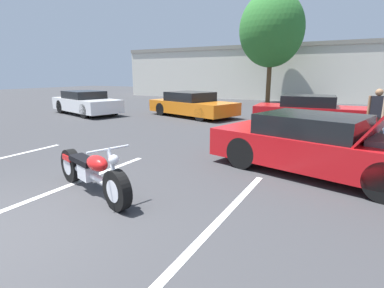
# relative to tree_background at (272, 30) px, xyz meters

# --- Properties ---
(parking_stripe_middle) EXTENTS (0.12, 4.55, 0.01)m
(parking_stripe_middle) POSITION_rel_tree_background_xyz_m (0.89, -18.12, -5.03)
(parking_stripe_middle) COLOR white
(parking_stripe_middle) RESTS_ON ground
(parking_stripe_back) EXTENTS (0.12, 4.55, 0.01)m
(parking_stripe_back) POSITION_rel_tree_background_xyz_m (3.96, -18.12, -5.03)
(parking_stripe_back) COLOR white
(parking_stripe_back) RESTS_ON ground
(far_building) EXTENTS (32.00, 4.20, 4.40)m
(far_building) POSITION_rel_tree_background_xyz_m (1.59, 4.66, -2.70)
(far_building) COLOR beige
(far_building) RESTS_ON ground
(tree_background) EXTENTS (4.37, 4.37, 7.56)m
(tree_background) POSITION_rel_tree_background_xyz_m (0.00, 0.00, 0.00)
(tree_background) COLOR brown
(tree_background) RESTS_ON ground
(motorcycle) EXTENTS (2.34, 1.01, 0.96)m
(motorcycle) POSITION_rel_tree_background_xyz_m (1.58, -18.07, -4.64)
(motorcycle) COLOR black
(motorcycle) RESTS_ON ground
(show_car_hood_open) EXTENTS (4.75, 2.80, 2.12)m
(show_car_hood_open) POSITION_rel_tree_background_xyz_m (4.96, -14.99, -4.41)
(show_car_hood_open) COLOR red
(show_car_hood_open) RESTS_ON ground
(parked_car_left_row) EXTENTS (4.84, 3.00, 1.21)m
(parked_car_left_row) POSITION_rel_tree_background_xyz_m (-6.97, -10.31, -4.44)
(parked_car_left_row) COLOR white
(parked_car_left_row) RESTS_ON ground
(parked_car_mid_right_row) EXTENTS (4.66, 2.11, 1.23)m
(parked_car_mid_right_row) POSITION_rel_tree_background_xyz_m (3.99, -8.56, -4.45)
(parked_car_mid_right_row) COLOR red
(parked_car_mid_right_row) RESTS_ON ground
(parked_car_mid_left_row) EXTENTS (4.95, 3.24, 1.21)m
(parked_car_mid_left_row) POSITION_rel_tree_background_xyz_m (-1.64, -8.39, -4.46)
(parked_car_mid_left_row) COLOR orange
(parked_car_mid_left_row) RESTS_ON ground
(spectator_near_motorcycle) EXTENTS (0.52, 0.22, 1.65)m
(spectator_near_motorcycle) POSITION_rel_tree_background_xyz_m (6.12, -11.03, -4.06)
(spectator_near_motorcycle) COLOR brown
(spectator_near_motorcycle) RESTS_ON ground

